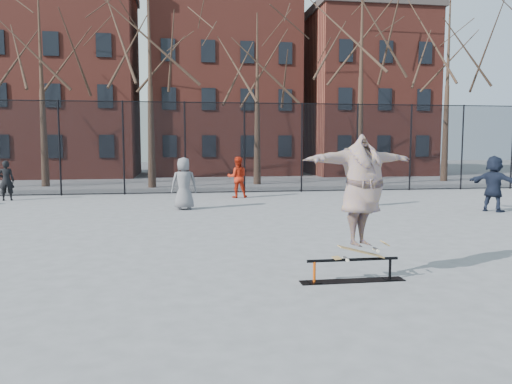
{
  "coord_description": "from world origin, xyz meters",
  "views": [
    {
      "loc": [
        -1.65,
        -8.92,
        2.23
      ],
      "look_at": [
        -0.05,
        1.5,
        1.18
      ],
      "focal_mm": 35.0,
      "sensor_mm": 36.0,
      "label": 1
    }
  ],
  "objects": [
    {
      "name": "ground",
      "position": [
        0.0,
        0.0,
        0.0
      ],
      "size": [
        100.0,
        100.0,
        0.0
      ],
      "primitive_type": "plane",
      "color": "slate"
    },
    {
      "name": "skate_rail",
      "position": [
        1.08,
        -1.39,
        0.15
      ],
      "size": [
        1.72,
        0.26,
        0.38
      ],
      "color": "black",
      "rests_on": "ground"
    },
    {
      "name": "skateboard",
      "position": [
        1.22,
        -1.39,
        0.43
      ],
      "size": [
        0.82,
        0.19,
        0.1
      ],
      "primitive_type": null,
      "color": "olive",
      "rests_on": "skate_rail"
    },
    {
      "name": "skater",
      "position": [
        1.22,
        -1.39,
        1.36
      ],
      "size": [
        2.25,
        1.34,
        1.78
      ],
      "primitive_type": "imported",
      "rotation": [
        0.0,
        0.0,
        0.37
      ],
      "color": "#70398F",
      "rests_on": "skateboard"
    },
    {
      "name": "bystander_black",
      "position": [
        -8.25,
        11.44,
        0.77
      ],
      "size": [
        0.61,
        0.45,
        1.54
      ],
      "primitive_type": "imported",
      "rotation": [
        0.0,
        0.0,
        3.29
      ],
      "color": "black",
      "rests_on": "ground"
    },
    {
      "name": "bystander_red",
      "position": [
        0.66,
        11.11,
        0.83
      ],
      "size": [
        0.81,
        0.63,
        1.66
      ],
      "primitive_type": "imported",
      "rotation": [
        0.0,
        0.0,
        3.14
      ],
      "color": "#AC220F",
      "rests_on": "ground"
    },
    {
      "name": "bystander_white",
      "position": [
        4.54,
        7.55,
        0.84
      ],
      "size": [
        1.02,
        0.5,
        1.68
      ],
      "primitive_type": "imported",
      "rotation": [
        0.0,
        0.0,
        3.24
      ],
      "color": "#BCB5AE",
      "rests_on": "ground"
    },
    {
      "name": "bystander_navy",
      "position": [
        8.39,
        5.77,
        0.91
      ],
      "size": [
        1.43,
        1.67,
        1.81
      ],
      "primitive_type": "imported",
      "rotation": [
        0.0,
        0.0,
        2.21
      ],
      "color": "black",
      "rests_on": "ground"
    },
    {
      "name": "bystander_extra",
      "position": [
        -1.51,
        7.77,
        0.87
      ],
      "size": [
        0.89,
        0.62,
        1.75
      ],
      "primitive_type": "imported",
      "rotation": [
        0.0,
        0.0,
        3.22
      ],
      "color": "#5B5A5E",
      "rests_on": "ground"
    },
    {
      "name": "fence",
      "position": [
        -0.01,
        13.0,
        2.05
      ],
      "size": [
        34.03,
        0.07,
        4.0
      ],
      "color": "black",
      "rests_on": "ground"
    },
    {
      "name": "tree_row",
      "position": [
        -0.25,
        17.15,
        7.36
      ],
      "size": [
        33.66,
        7.46,
        10.67
      ],
      "color": "black",
      "rests_on": "ground"
    },
    {
      "name": "rowhouses",
      "position": [
        0.72,
        26.0,
        6.06
      ],
      "size": [
        29.0,
        7.0,
        13.0
      ],
      "color": "maroon",
      "rests_on": "ground"
    }
  ]
}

